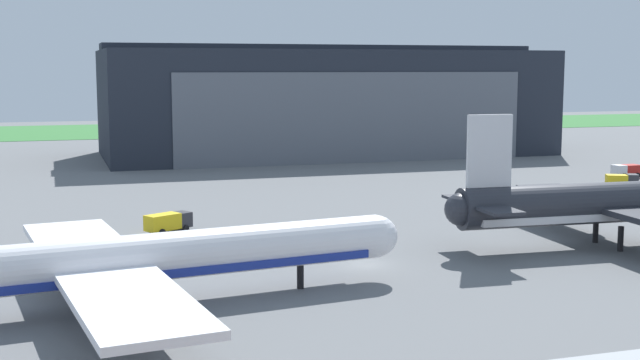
# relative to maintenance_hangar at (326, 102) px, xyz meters

# --- Properties ---
(ground_plane) EXTENTS (440.00, 440.00, 0.00)m
(ground_plane) POSITION_rel_maintenance_hangar_xyz_m (-27.11, -94.74, -10.57)
(ground_plane) COLOR slate
(grass_field_strip) EXTENTS (440.00, 56.00, 0.08)m
(grass_field_strip) POSITION_rel_maintenance_hangar_xyz_m (-27.11, 77.48, -10.53)
(grass_field_strip) COLOR #377839
(grass_field_strip) RESTS_ON ground_plane
(maintenance_hangar) EXTENTS (88.25, 35.84, 22.06)m
(maintenance_hangar) POSITION_rel_maintenance_hangar_xyz_m (0.00, 0.00, 0.00)
(maintenance_hangar) COLOR #232833
(maintenance_hangar) RESTS_ON ground_plane
(airliner_near_left) EXTENTS (37.70, 30.61, 13.24)m
(airliner_near_left) POSITION_rel_maintenance_hangar_xyz_m (-0.17, -95.03, -6.31)
(airliner_near_left) COLOR #282B33
(airliner_near_left) RESTS_ON ground_plane
(airliner_near_right) EXTENTS (46.20, 37.78, 11.53)m
(airliner_near_right) POSITION_rel_maintenance_hangar_xyz_m (-49.80, -102.86, -7.02)
(airliner_near_right) COLOR white
(airliner_near_right) RESTS_ON ground_plane
(fuel_bowser) EXTENTS (5.44, 4.16, 2.03)m
(fuel_bowser) POSITION_rel_maintenance_hangar_xyz_m (-41.90, -74.19, -9.42)
(fuel_bowser) COLOR #2D2D33
(fuel_bowser) RESTS_ON ground_plane
(baggage_tug) EXTENTS (4.67, 2.77, 2.12)m
(baggage_tug) POSITION_rel_maintenance_hangar_xyz_m (34.01, -51.09, -9.34)
(baggage_tug) COLOR silver
(baggage_tug) RESTS_ON ground_plane
(ops_van) EXTENTS (4.85, 3.66, 1.93)m
(ops_van) POSITION_rel_maintenance_hangar_xyz_m (26.67, -59.77, -9.49)
(ops_van) COLOR #2D2D33
(ops_van) RESTS_ON ground_plane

